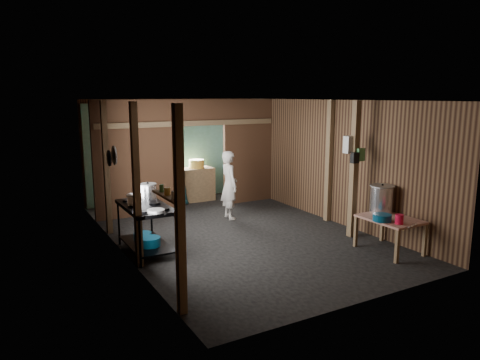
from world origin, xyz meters
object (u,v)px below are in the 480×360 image
gas_range (146,229)px  cook (229,185)px  pink_bucket (399,219)px  yellow_tub (196,164)px  stock_pot (382,199)px  prep_table (389,235)px  stove_pot_large (148,192)px

gas_range → cook: size_ratio=0.95×
pink_bucket → yellow_tub: (-1.19, 5.54, 0.28)m
stock_pot → pink_bucket: stock_pot is taller
cook → yellow_tub: bearing=2.4°
gas_range → cook: 2.62m
prep_table → yellow_tub: size_ratio=2.58×
stove_pot_large → yellow_tub: bearing=52.2°
yellow_tub → gas_range: bearing=-126.5°
cook → stove_pot_large: bearing=117.3°
gas_range → stove_pot_large: bearing=65.2°
stove_pot_large → pink_bucket: (3.38, -2.71, -0.30)m
cook → prep_table: bearing=-151.7°
stove_pot_large → pink_bucket: 4.35m
pink_bucket → cook: cook is taller
pink_bucket → cook: bearing=109.5°
gas_range → stock_pot: bearing=-22.6°
yellow_tub → cook: cook is taller
stove_pot_large → cook: cook is taller
prep_table → cook: 3.59m
stock_pot → yellow_tub: bearing=107.7°
stove_pot_large → stock_pot: bearing=-28.1°
gas_range → cook: bearing=28.6°
yellow_tub → prep_table: bearing=-75.5°
gas_range → yellow_tub: size_ratio=3.64×
prep_table → yellow_tub: 5.42m
yellow_tub → stove_pot_large: bearing=-127.8°
stock_pot → cook: bearing=119.5°
prep_table → cook: (-1.43, 3.26, 0.45)m
prep_table → stove_pot_large: size_ratio=3.21×
yellow_tub → stock_pot: bearing=-72.3°
stock_pot → prep_table: bearing=-116.1°
prep_table → stove_pot_large: stove_pot_large is taller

